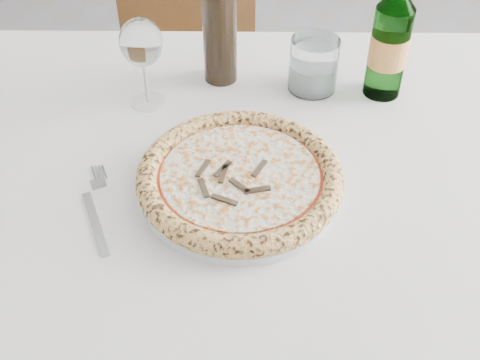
{
  "coord_description": "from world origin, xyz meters",
  "views": [
    {
      "loc": [
        -0.12,
        -0.89,
        1.39
      ],
      "look_at": [
        -0.04,
        -0.22,
        0.78
      ],
      "focal_mm": 45.0,
      "sensor_mm": 36.0,
      "label": 1
    }
  ],
  "objects": [
    {
      "name": "floor",
      "position": [
        0.0,
        0.0,
        -0.01
      ],
      "size": [
        5.0,
        6.0,
        0.02
      ],
      "primitive_type": "cube",
      "color": "slate",
      "rests_on": "ground"
    },
    {
      "name": "chair_far",
      "position": [
        -0.08,
        0.65,
        0.53
      ],
      "size": [
        0.45,
        0.45,
        0.93
      ],
      "color": "brown",
      "rests_on": "floor"
    },
    {
      "name": "pizza",
      "position": [
        -0.04,
        -0.22,
        0.78
      ],
      "size": [
        0.31,
        0.31,
        0.03
      ],
      "color": "tan",
      "rests_on": "plate"
    },
    {
      "name": "wine_bottle",
      "position": [
        -0.03,
        0.1,
        0.87
      ],
      "size": [
        0.06,
        0.06,
        0.26
      ],
      "color": "black",
      "rests_on": "dining_table"
    },
    {
      "name": "plate",
      "position": [
        -0.04,
        -0.22,
        0.76
      ],
      "size": [
        0.3,
        0.3,
        0.02
      ],
      "color": "white",
      "rests_on": "dining_table"
    },
    {
      "name": "wine_glass",
      "position": [
        -0.17,
        0.03,
        0.87
      ],
      "size": [
        0.07,
        0.07,
        0.17
      ],
      "color": "silver",
      "rests_on": "dining_table"
    },
    {
      "name": "fork",
      "position": [
        -0.25,
        -0.24,
        0.76
      ],
      "size": [
        0.05,
        0.19,
        0.0
      ],
      "color": "#9D9FA3",
      "rests_on": "dining_table"
    },
    {
      "name": "dining_table",
      "position": [
        -0.04,
        -0.12,
        0.66
      ],
      "size": [
        1.44,
        0.97,
        0.76
      ],
      "color": "brown",
      "rests_on": "floor"
    },
    {
      "name": "tumbler",
      "position": [
        0.13,
        0.04,
        0.8
      ],
      "size": [
        0.09,
        0.09,
        0.1
      ],
      "color": "white",
      "rests_on": "dining_table"
    },
    {
      "name": "beer_bottle",
      "position": [
        0.26,
        0.01,
        0.86
      ],
      "size": [
        0.07,
        0.07,
        0.26
      ],
      "color": "#3D7A39",
      "rests_on": "dining_table"
    }
  ]
}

